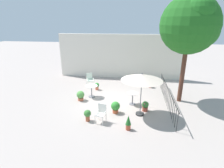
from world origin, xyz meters
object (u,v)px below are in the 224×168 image
object	(u,v)px
cafe_table_0	(92,89)
patio_chair_0	(90,79)
patio_umbrella_0	(142,78)
potted_plant_1	(97,86)
shade_tree	(190,25)
cafe_table_1	(133,97)
patio_chair_1	(101,112)
potted_plant_5	(145,82)
potted_plant_4	(145,106)
potted_plant_7	(81,95)
potted_plant_0	(150,84)
potted_plant_6	(115,107)
potted_plant_2	(87,114)
potted_plant_3	(128,122)

from	to	relation	value
cafe_table_0	patio_chair_0	bearing A→B (deg)	106.94
cafe_table_0	patio_chair_0	world-z (taller)	patio_chair_0
patio_umbrella_0	potted_plant_1	xyz separation A→B (m)	(-2.97, 3.19, -1.73)
cafe_table_0	shade_tree	bearing A→B (deg)	1.71
cafe_table_0	cafe_table_1	world-z (taller)	cafe_table_0
patio_chair_0	patio_chair_1	bearing A→B (deg)	-69.90
shade_tree	patio_umbrella_0	distance (m)	4.01
potted_plant_5	cafe_table_0	bearing A→B (deg)	-144.34
potted_plant_4	potted_plant_7	world-z (taller)	potted_plant_7
shade_tree	cafe_table_0	distance (m)	6.72
cafe_table_1	patio_chair_1	size ratio (longest dim) A/B	0.78
potted_plant_0	potted_plant_4	distance (m)	3.77
shade_tree	potted_plant_6	xyz separation A→B (m)	(-3.73, -2.05, -4.07)
potted_plant_1	potted_plant_2	world-z (taller)	potted_plant_2
potted_plant_3	potted_plant_5	size ratio (longest dim) A/B	1.24
patio_chair_1	potted_plant_6	world-z (taller)	patio_chair_1
patio_chair_0	cafe_table_1	bearing A→B (deg)	-40.67
potted_plant_0	potted_plant_2	distance (m)	6.12
potted_plant_2	potted_plant_7	world-z (taller)	potted_plant_7
shade_tree	patio_chair_1	world-z (taller)	shade_tree
potted_plant_2	patio_umbrella_0	bearing A→B (deg)	20.82
patio_chair_1	cafe_table_1	bearing A→B (deg)	55.88
potted_plant_3	potted_plant_4	world-z (taller)	potted_plant_3
shade_tree	cafe_table_0	bearing A→B (deg)	-178.29
potted_plant_3	potted_plant_0	bearing A→B (deg)	76.67
potted_plant_7	patio_umbrella_0	bearing A→B (deg)	-20.09
patio_umbrella_0	potted_plant_5	world-z (taller)	patio_umbrella_0
cafe_table_0	potted_plant_1	xyz separation A→B (m)	(0.06, 1.28, -0.24)
potted_plant_1	potted_plant_6	world-z (taller)	potted_plant_6
patio_chair_0	potted_plant_6	xyz separation A→B (m)	(2.36, -3.92, -0.18)
cafe_table_0	potted_plant_2	xyz separation A→B (m)	(0.50, -2.88, -0.19)
potted_plant_0	potted_plant_5	distance (m)	0.42
potted_plant_7	shade_tree	bearing A→B (deg)	7.27
potted_plant_4	potted_plant_5	bearing A→B (deg)	87.74
patio_umbrella_0	cafe_table_0	size ratio (longest dim) A/B	2.91
potted_plant_2	potted_plant_7	bearing A→B (deg)	114.74
potted_plant_2	potted_plant_3	world-z (taller)	potted_plant_3
potted_plant_4	potted_plant_6	xyz separation A→B (m)	(-1.57, -0.42, 0.05)
patio_umbrella_0	potted_plant_2	bearing A→B (deg)	-159.18
patio_chair_0	potted_plant_2	bearing A→B (deg)	-77.21
patio_chair_0	potted_plant_2	xyz separation A→B (m)	(1.11, -4.91, -0.18)
cafe_table_1	potted_plant_1	distance (m)	3.25
patio_umbrella_0	potted_plant_3	xyz separation A→B (m)	(-0.54, -1.44, -1.65)
potted_plant_3	potted_plant_1	bearing A→B (deg)	117.62
potted_plant_4	potted_plant_6	size ratio (longest dim) A/B	0.88
potted_plant_2	potted_plant_3	bearing A→B (deg)	-13.54
patio_chair_1	patio_chair_0	bearing A→B (deg)	110.10
potted_plant_7	cafe_table_0	bearing A→B (deg)	47.72
potted_plant_1	potted_plant_5	size ratio (longest dim) A/B	0.92
cafe_table_1	potted_plant_5	world-z (taller)	cafe_table_1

